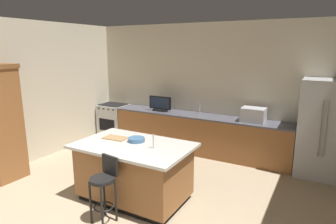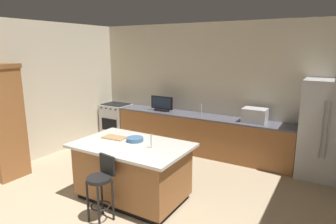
{
  "view_description": "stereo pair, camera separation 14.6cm",
  "coord_description": "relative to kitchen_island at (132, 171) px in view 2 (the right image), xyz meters",
  "views": [
    {
      "loc": [
        2.46,
        -1.71,
        2.41
      ],
      "look_at": [
        -0.14,
        2.97,
        1.21
      ],
      "focal_mm": 30.85,
      "sensor_mm": 36.0,
      "label": 1
    },
    {
      "loc": [
        2.58,
        -1.64,
        2.41
      ],
      "look_at": [
        -0.14,
        2.97,
        1.21
      ],
      "focal_mm": 30.85,
      "sensor_mm": 36.0,
      "label": 2
    }
  ],
  "objects": [
    {
      "name": "kitchen_island",
      "position": [
        0.0,
        0.0,
        0.0
      ],
      "size": [
        1.81,
        1.15,
        0.93
      ],
      "color": "black",
      "rests_on": "ground_plane"
    },
    {
      "name": "tv_monitor",
      "position": [
        -0.94,
        2.42,
        0.59
      ],
      "size": [
        0.58,
        0.16,
        0.36
      ],
      "color": "black",
      "rests_on": "counter_back"
    },
    {
      "name": "cabinet_tower",
      "position": [
        -2.55,
        -0.54,
        0.63
      ],
      "size": [
        0.57,
        0.62,
        2.13
      ],
      "color": "brown",
      "rests_on": "ground_plane"
    },
    {
      "name": "wall_back",
      "position": [
        0.1,
        2.85,
        1.01
      ],
      "size": [
        6.42,
        0.12,
        2.96
      ],
      "primitive_type": "cube",
      "color": "beige",
      "rests_on": "ground_plane"
    },
    {
      "name": "refrigerator",
      "position": [
        2.58,
        2.42,
        0.45
      ],
      "size": [
        0.84,
        0.73,
        1.85
      ],
      "color": "#B7BABF",
      "rests_on": "ground_plane"
    },
    {
      "name": "sink_faucet_back",
      "position": [
        0.03,
        2.57,
        0.54
      ],
      "size": [
        0.02,
        0.02,
        0.24
      ],
      "primitive_type": "cylinder",
      "color": "#B2B2B7",
      "rests_on": "counter_back"
    },
    {
      "name": "fruit_bowl",
      "position": [
        -0.04,
        0.14,
        0.49
      ],
      "size": [
        0.27,
        0.27,
        0.06
      ],
      "primitive_type": "cylinder",
      "color": "#3F668C",
      "rests_on": "kitchen_island"
    },
    {
      "name": "bar_stool_center",
      "position": [
        0.01,
        -0.71,
        0.09
      ],
      "size": [
        0.34,
        0.36,
        0.95
      ],
      "rotation": [
        0.0,
        0.0,
        -0.15
      ],
      "color": "black",
      "rests_on": "ground_plane"
    },
    {
      "name": "counter_back",
      "position": [
        0.04,
        2.47,
        -0.03
      ],
      "size": [
        4.21,
        0.62,
        0.9
      ],
      "color": "brown",
      "rests_on": "ground_plane"
    },
    {
      "name": "wall_left",
      "position": [
        -2.91,
        0.54,
        1.01
      ],
      "size": [
        0.12,
        5.03,
        2.96
      ],
      "primitive_type": "cube",
      "color": "beige",
      "rests_on": "ground_plane"
    },
    {
      "name": "cell_phone",
      "position": [
        -0.36,
        0.11,
        0.46
      ],
      "size": [
        0.09,
        0.16,
        0.01
      ],
      "primitive_type": "cube",
      "rotation": [
        0.0,
        0.0,
        -0.12
      ],
      "color": "black",
      "rests_on": "kitchen_island"
    },
    {
      "name": "sink_faucet_island",
      "position": [
        0.37,
        0.0,
        0.56
      ],
      "size": [
        0.02,
        0.02,
        0.22
      ],
      "primitive_type": "cylinder",
      "color": "#B2B2B7",
      "rests_on": "kitchen_island"
    },
    {
      "name": "cutting_board",
      "position": [
        -0.43,
        0.1,
        0.46
      ],
      "size": [
        0.41,
        0.26,
        0.02
      ],
      "primitive_type": "cube",
      "rotation": [
        0.0,
        0.0,
        0.07
      ],
      "color": "#A87F51",
      "rests_on": "kitchen_island"
    },
    {
      "name": "microwave",
      "position": [
        1.28,
        2.47,
        0.57
      ],
      "size": [
        0.48,
        0.36,
        0.29
      ],
      "primitive_type": "cube",
      "color": "#B7BABF",
      "rests_on": "counter_back"
    },
    {
      "name": "range_oven",
      "position": [
        -2.43,
        2.47,
        -0.02
      ],
      "size": [
        0.73,
        0.63,
        0.92
      ],
      "color": "#B7BABF",
      "rests_on": "ground_plane"
    }
  ]
}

